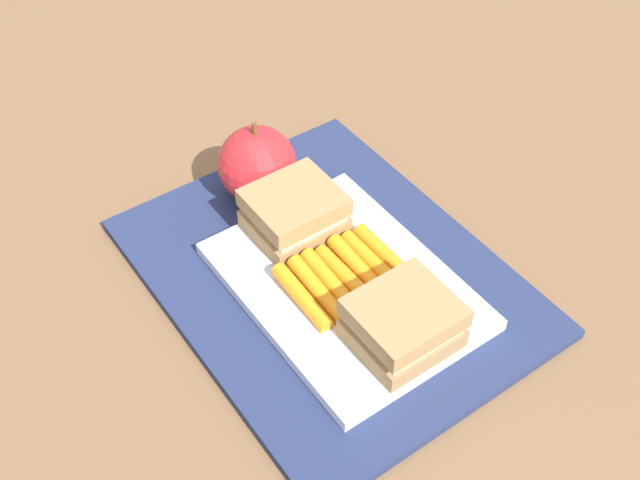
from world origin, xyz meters
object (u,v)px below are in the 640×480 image
Objects in this scene: carrot_sticks_bundle at (345,275)px; apple at (257,165)px; sandwich_half_right at (294,212)px; food_tray at (345,285)px; sandwich_half_left at (403,323)px.

apple reaches higher than carrot_sticks_bundle.
food_tray is at bearing 180.00° from sandwich_half_right.
carrot_sticks_bundle is 0.15m from apple.
sandwich_half_left is 0.91× the size of apple.
sandwich_half_right reaches higher than carrot_sticks_bundle.
food_tray is 2.25× the size of carrot_sticks_bundle.
carrot_sticks_bundle is at bearing 178.01° from apple.
sandwich_half_left is (-0.08, 0.00, 0.03)m from food_tray.
carrot_sticks_bundle is (0.08, -0.00, -0.02)m from sandwich_half_left.
apple is at bearing -1.35° from sandwich_half_left.
sandwich_half_left is 0.23m from apple.
sandwich_half_left and sandwich_half_right have the same top height.
sandwich_half_right is at bearing 0.00° from sandwich_half_left.
food_tray is 0.08m from sandwich_half_right.
sandwich_half_left reaches higher than carrot_sticks_bundle.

